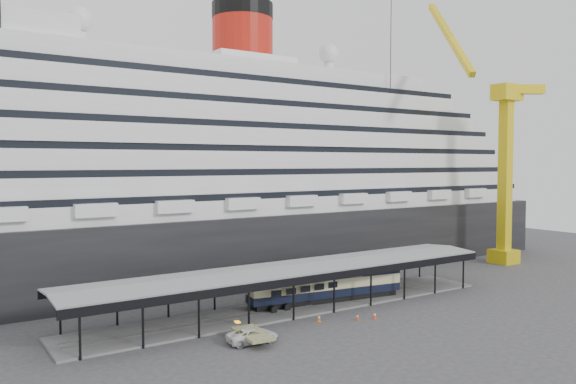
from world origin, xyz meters
name	(u,v)px	position (x,y,z in m)	size (l,w,h in m)	color
ground	(319,318)	(0.00, 0.00, 0.00)	(200.00, 200.00, 0.00)	#343437
cruise_ship	(199,158)	(0.05, 32.00, 18.35)	(130.00, 30.00, 43.90)	black
platform_canopy	(294,289)	(0.00, 5.00, 2.36)	(56.00, 9.18, 5.30)	slate
crane_yellow	(500,150)	(47.06, 10.54, 19.96)	(23.83, 18.78, 47.60)	gold
port_truck	(252,335)	(-10.70, -3.39, 0.72)	(2.38, 5.15, 1.43)	silver
pullman_carriage	(326,283)	(4.86, 5.00, 2.49)	(20.94, 5.54, 20.39)	black
traffic_cone_left	(319,318)	(-0.90, -1.19, 0.41)	(0.55, 0.55, 0.83)	#DC5C0C
traffic_cone_mid	(375,315)	(5.05, -3.77, 0.40)	(0.42, 0.42, 0.80)	#F53D0D
traffic_cone_right	(357,317)	(3.03, -3.12, 0.36)	(0.47, 0.47, 0.73)	#D03D0B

